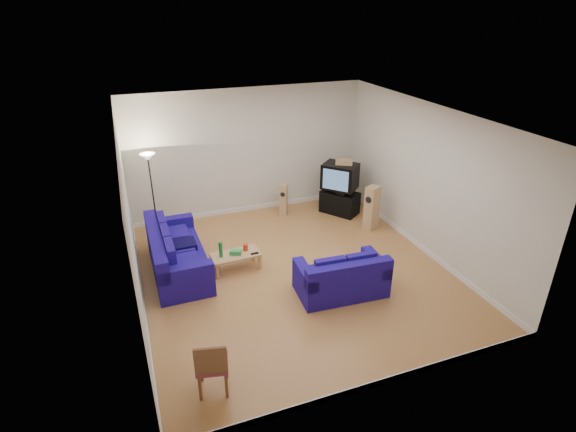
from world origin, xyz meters
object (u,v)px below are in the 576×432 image
object	(u,v)px
tv_stand	(340,202)
television	(340,176)
sofa_three_seat	(175,256)
sofa_loveseat	(342,279)
coffee_table	(236,256)

from	to	relation	value
tv_stand	television	distance (m)	0.72
sofa_three_seat	sofa_loveseat	world-z (taller)	sofa_three_seat
sofa_three_seat	tv_stand	xyz separation A→B (m)	(4.41, 1.37, -0.05)
sofa_three_seat	coffee_table	bearing A→B (deg)	71.89
sofa_three_seat	tv_stand	world-z (taller)	sofa_three_seat
coffee_table	tv_stand	distance (m)	3.68
sofa_three_seat	coffee_table	world-z (taller)	sofa_three_seat
sofa_three_seat	sofa_loveseat	size ratio (longest dim) A/B	1.41
sofa_loveseat	tv_stand	bearing A→B (deg)	67.84
sofa_loveseat	coffee_table	distance (m)	2.26
sofa_loveseat	television	bearing A→B (deg)	68.25
coffee_table	television	distance (m)	3.74
sofa_three_seat	tv_stand	size ratio (longest dim) A/B	2.52
sofa_three_seat	television	xyz separation A→B (m)	(4.40, 1.39, 0.67)
sofa_loveseat	tv_stand	distance (m)	3.64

